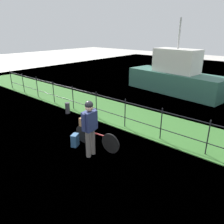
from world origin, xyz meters
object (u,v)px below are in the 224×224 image
at_px(cyclist_person, 90,124).
at_px(backpack_on_paving, 75,140).
at_px(moored_boat_mid, 175,77).
at_px(terrier_dog, 86,116).
at_px(bicycle_main, 96,138).
at_px(wooden_crate, 86,122).
at_px(mooring_bollard, 68,108).

height_order(cyclist_person, backpack_on_paving, cyclist_person).
relative_size(backpack_on_paving, moored_boat_mid, 0.07).
distance_m(terrier_dog, cyclist_person, 0.71).
distance_m(bicycle_main, moored_boat_mid, 7.70).
bearing_deg(cyclist_person, moored_boat_mid, 99.21).
height_order(wooden_crate, backpack_on_paving, wooden_crate).
distance_m(bicycle_main, terrier_dog, 0.73).
bearing_deg(bicycle_main, cyclist_person, -63.69).
relative_size(bicycle_main, mooring_bollard, 3.46).
relative_size(wooden_crate, mooring_bollard, 0.74).
height_order(terrier_dog, backpack_on_paving, terrier_dog).
height_order(backpack_on_paving, moored_boat_mid, moored_boat_mid).
distance_m(bicycle_main, wooden_crate, 0.58).
distance_m(backpack_on_paving, moored_boat_mid, 8.02).
xyz_separation_m(backpack_on_paving, mooring_bollard, (-2.48, 1.66, 0.04)).
bearing_deg(backpack_on_paving, cyclist_person, -119.86).
height_order(bicycle_main, cyclist_person, cyclist_person).
height_order(terrier_dog, moored_boat_mid, moored_boat_mid).
distance_m(cyclist_person, moored_boat_mid, 8.14).
bearing_deg(terrier_dog, backpack_on_paving, -118.76).
bearing_deg(mooring_bollard, cyclist_person, -27.85).
xyz_separation_m(bicycle_main, moored_boat_mid, (-1.09, 7.60, 0.58)).
height_order(bicycle_main, terrier_dog, terrier_dog).
bearing_deg(moored_boat_mid, mooring_bollard, -107.11).
bearing_deg(backpack_on_paving, wooden_crate, -51.14).
bearing_deg(terrier_dog, moored_boat_mid, 95.37).
bearing_deg(bicycle_main, wooden_crate, -174.62).
xyz_separation_m(bicycle_main, cyclist_person, (0.21, -0.43, 0.67)).
bearing_deg(mooring_bollard, wooden_crate, -26.61).
bearing_deg(backpack_on_paving, bicycle_main, -81.71).
bearing_deg(backpack_on_paving, terrier_dog, -54.30).
bearing_deg(cyclist_person, wooden_crate, 147.11).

